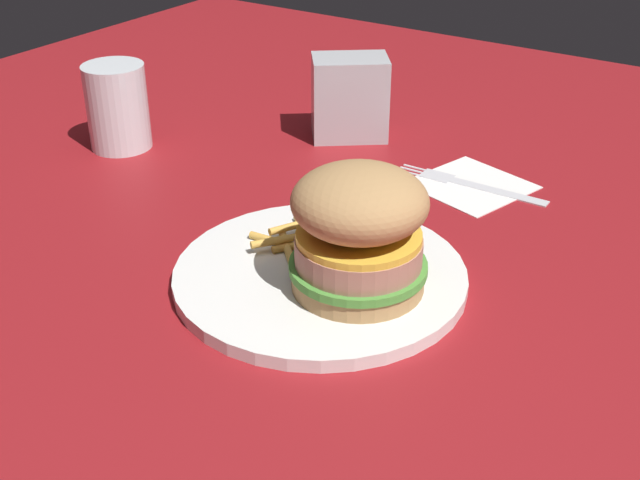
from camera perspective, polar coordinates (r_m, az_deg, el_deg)
ground_plane at (r=0.71m, az=0.31°, el=-3.57°), size 1.60×1.60×0.00m
plate at (r=0.72m, az=-0.00°, el=-2.50°), size 0.26×0.26×0.01m
sandwich at (r=0.67m, az=2.74°, el=0.71°), size 0.12×0.12×0.11m
fries_pile at (r=0.75m, az=-1.87°, el=0.00°), size 0.07×0.09×0.01m
napkin at (r=0.91m, az=10.47°, el=3.81°), size 0.14×0.14×0.00m
fork at (r=0.91m, az=10.39°, el=3.98°), size 0.17×0.02×0.00m
drink_glass at (r=1.01m, az=-13.90°, el=8.68°), size 0.07×0.07×0.10m
napkin_dispenser at (r=1.01m, az=2.08°, el=9.88°), size 0.11×0.10×0.10m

